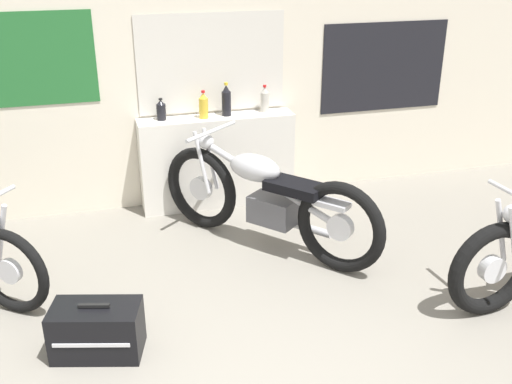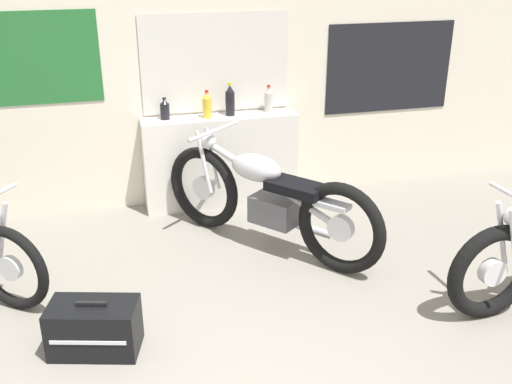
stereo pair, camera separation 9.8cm
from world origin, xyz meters
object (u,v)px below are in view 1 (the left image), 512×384
bottle_right_center (265,100)px  motorcycle_silver (266,199)px  bottle_leftmost (161,110)px  bottle_left_center (204,106)px  hard_case_black (97,330)px  bottle_center (226,101)px

bottle_right_center → motorcycle_silver: bearing=-105.7°
bottle_leftmost → bottle_left_center: bottle_left_center is taller
bottle_right_center → bottle_left_center: bearing=-174.9°
bottle_leftmost → bottle_right_center: bearing=0.4°
bottle_right_center → hard_case_black: bearing=-129.4°
bottle_left_center → bottle_leftmost: bearing=173.0°
bottle_leftmost → motorcycle_silver: 1.33m
bottle_leftmost → bottle_left_center: size_ratio=0.78×
bottle_leftmost → bottle_center: size_ratio=0.65×
bottle_left_center → hard_case_black: (-1.10, -2.01, -0.83)m
bottle_right_center → hard_case_black: 2.80m
bottle_center → bottle_left_center: bearing=-173.3°
bottle_left_center → bottle_right_center: bearing=5.1°
bottle_leftmost → bottle_right_center: size_ratio=0.78×
bottle_left_center → bottle_right_center: (0.60, 0.05, -0.00)m
bottle_left_center → bottle_center: (0.22, 0.03, 0.02)m
bottle_left_center → motorcycle_silver: bottle_left_center is taller
bottle_left_center → bottle_center: 0.22m
bottle_leftmost → bottle_right_center: 0.98m
bottle_right_center → bottle_leftmost: bearing=-179.6°
bottle_leftmost → bottle_center: bearing=-2.0°
bottle_center → bottle_right_center: bottle_center is taller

